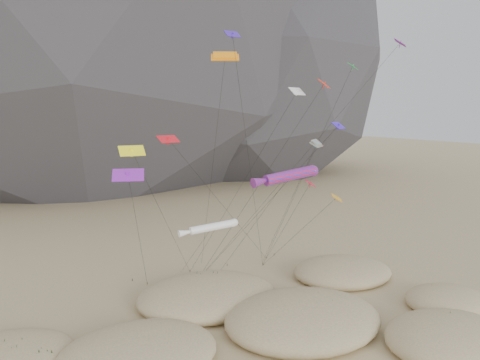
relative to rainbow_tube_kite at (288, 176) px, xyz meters
name	(u,v)px	position (x,y,z in m)	size (l,w,h in m)	color
ground	(319,353)	(-4.71, -11.64, -13.48)	(500.00, 500.00, 0.00)	#CCB789
dunes	(270,333)	(-7.15, -7.73, -12.82)	(52.63, 35.11, 3.53)	#CCB789
dune_grass	(289,326)	(-5.01, -7.67, -12.62)	(42.83, 27.97, 1.57)	black
kite_stakes	(215,269)	(-3.11, 11.53, -13.33)	(20.66, 4.17, 0.30)	#3F2D1E
rainbow_tube_kite	(288,176)	(0.00, 0.00, 0.00)	(8.66, 11.12, 14.44)	red
white_tube_kite	(210,227)	(-9.79, -1.12, -4.21)	(6.15, 14.69, 9.89)	white
orange_parafoil	(225,59)	(-5.61, 3.73, 12.24)	(3.71, 12.46, 26.52)	orange
multi_parafoil	(316,145)	(2.75, -1.13, 3.25)	(2.97, 14.25, 17.38)	#FF571A
delta_kites	(283,123)	(-0.99, -0.35, 5.65)	(35.19, 17.56, 28.44)	yellow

